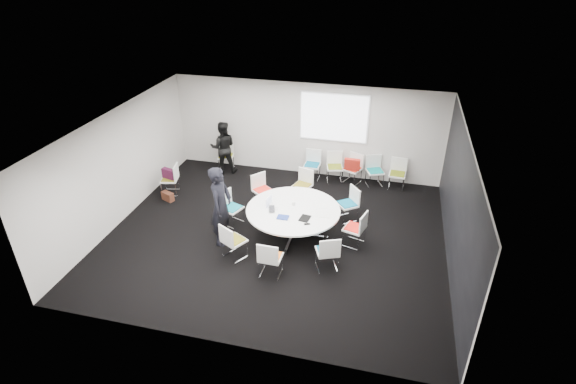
% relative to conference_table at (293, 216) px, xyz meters
% --- Properties ---
extents(room_shell, '(8.08, 7.08, 2.88)m').
position_rel_conference_table_xyz_m(room_shell, '(-0.31, -0.09, 0.86)').
color(room_shell, black).
rests_on(room_shell, ground).
extents(conference_table, '(2.23, 2.23, 0.73)m').
position_rel_conference_table_xyz_m(conference_table, '(0.00, 0.00, 0.00)').
color(conference_table, silver).
rests_on(conference_table, ground).
extents(projection_screen, '(1.90, 0.03, 1.35)m').
position_rel_conference_table_xyz_m(projection_screen, '(0.40, 3.37, 1.31)').
color(projection_screen, white).
rests_on(projection_screen, room_shell).
extents(chair_ring_a, '(0.56, 0.57, 0.88)m').
position_rel_conference_table_xyz_m(chair_ring_a, '(1.48, -0.04, -0.27)').
color(chair_ring_a, silver).
rests_on(chair_ring_a, ground).
extents(chair_ring_b, '(0.64, 0.64, 0.88)m').
position_rel_conference_table_xyz_m(chair_ring_b, '(1.18, 1.02, -0.27)').
color(chair_ring_b, silver).
rests_on(chair_ring_b, ground).
extents(chair_ring_c, '(0.57, 0.56, 0.88)m').
position_rel_conference_table_xyz_m(chair_ring_c, '(-0.14, 1.71, -0.27)').
color(chair_ring_c, silver).
rests_on(chair_ring_c, ground).
extents(chair_ring_d, '(0.64, 0.64, 0.88)m').
position_rel_conference_table_xyz_m(chair_ring_d, '(-1.11, 1.19, -0.27)').
color(chair_ring_d, silver).
rests_on(chair_ring_d, ground).
extents(chair_ring_e, '(0.58, 0.59, 0.88)m').
position_rel_conference_table_xyz_m(chair_ring_e, '(-1.61, 0.13, -0.27)').
color(chair_ring_e, silver).
rests_on(chair_ring_e, ground).
extents(chair_ring_f, '(0.62, 0.62, 0.88)m').
position_rel_conference_table_xyz_m(chair_ring_f, '(-1.08, -1.17, -0.27)').
color(chair_ring_f, silver).
rests_on(chair_ring_f, ground).
extents(chair_ring_g, '(0.47, 0.46, 0.88)m').
position_rel_conference_table_xyz_m(chair_ring_g, '(-0.12, -1.57, -0.27)').
color(chair_ring_g, silver).
rests_on(chair_ring_g, ground).
extents(chair_ring_h, '(0.60, 0.59, 0.88)m').
position_rel_conference_table_xyz_m(chair_ring_h, '(1.01, -1.08, -0.27)').
color(chair_ring_h, silver).
rests_on(chair_ring_h, ground).
extents(chair_back_a, '(0.47, 0.46, 0.88)m').
position_rel_conference_table_xyz_m(chair_back_a, '(-0.13, 3.04, -0.27)').
color(chair_back_a, silver).
rests_on(chair_back_a, ground).
extents(chair_back_b, '(0.55, 0.54, 0.88)m').
position_rel_conference_table_xyz_m(chair_back_b, '(0.54, 3.05, -0.27)').
color(chair_back_b, silver).
rests_on(chair_back_b, ground).
extents(chair_back_c, '(0.60, 0.60, 0.88)m').
position_rel_conference_table_xyz_m(chair_back_c, '(1.07, 3.07, -0.27)').
color(chair_back_c, silver).
rests_on(chair_back_c, ground).
extents(chair_back_d, '(0.60, 0.59, 0.88)m').
position_rel_conference_table_xyz_m(chair_back_d, '(1.71, 3.07, -0.27)').
color(chair_back_d, silver).
rests_on(chair_back_d, ground).
extents(chair_back_e, '(0.49, 0.48, 0.88)m').
position_rel_conference_table_xyz_m(chair_back_e, '(2.35, 3.03, -0.27)').
color(chair_back_e, silver).
rests_on(chair_back_e, ground).
extents(chair_spare_left, '(0.54, 0.55, 0.88)m').
position_rel_conference_table_xyz_m(chair_spare_left, '(-3.82, 1.20, -0.27)').
color(chair_spare_left, silver).
rests_on(chair_spare_left, ground).
extents(chair_person_back, '(0.54, 0.53, 0.88)m').
position_rel_conference_table_xyz_m(chair_person_back, '(-2.86, 3.04, -0.27)').
color(chair_person_back, silver).
rests_on(chair_person_back, ground).
extents(person_main, '(0.49, 0.73, 1.94)m').
position_rel_conference_table_xyz_m(person_main, '(-1.55, -0.64, 0.43)').
color(person_main, black).
rests_on(person_main, ground).
extents(person_back, '(0.94, 0.82, 1.62)m').
position_rel_conference_table_xyz_m(person_back, '(-2.85, 2.87, 0.27)').
color(person_back, black).
rests_on(person_back, ground).
extents(laptop, '(0.30, 0.38, 0.03)m').
position_rel_conference_table_xyz_m(laptop, '(-0.44, -0.13, 0.20)').
color(laptop, '#333338').
rests_on(laptop, conference_table).
extents(laptop_lid, '(0.07, 0.30, 0.22)m').
position_rel_conference_table_xyz_m(laptop_lid, '(-0.60, 0.02, 0.32)').
color(laptop_lid, silver).
rests_on(laptop_lid, conference_table).
extents(notebook_black, '(0.26, 0.33, 0.02)m').
position_rel_conference_table_xyz_m(notebook_black, '(0.35, -0.34, 0.20)').
color(notebook_black, black).
rests_on(notebook_black, conference_table).
extents(tablet_folio, '(0.26, 0.20, 0.03)m').
position_rel_conference_table_xyz_m(tablet_folio, '(-0.14, -0.42, 0.20)').
color(tablet_folio, navy).
rests_on(tablet_folio, conference_table).
extents(papers_right, '(0.36, 0.32, 0.00)m').
position_rel_conference_table_xyz_m(papers_right, '(0.61, 0.27, 0.19)').
color(papers_right, white).
rests_on(papers_right, conference_table).
extents(papers_front, '(0.31, 0.23, 0.00)m').
position_rel_conference_table_xyz_m(papers_front, '(0.74, -0.10, 0.19)').
color(papers_front, silver).
rests_on(papers_front, conference_table).
extents(cup, '(0.08, 0.08, 0.09)m').
position_rel_conference_table_xyz_m(cup, '(-0.04, 0.19, 0.23)').
color(cup, white).
rests_on(cup, conference_table).
extents(phone, '(0.16, 0.12, 0.01)m').
position_rel_conference_table_xyz_m(phone, '(0.45, -0.56, 0.19)').
color(phone, black).
rests_on(phone, conference_table).
extents(maroon_bag, '(0.42, 0.25, 0.28)m').
position_rel_conference_table_xyz_m(maroon_bag, '(-3.83, 1.20, 0.08)').
color(maroon_bag, '#40112B').
rests_on(maroon_bag, chair_spare_left).
extents(brown_bag, '(0.39, 0.29, 0.24)m').
position_rel_conference_table_xyz_m(brown_bag, '(-3.74, 0.81, -0.42)').
color(brown_bag, '#432115').
rests_on(brown_bag, ground).
extents(red_jacket, '(0.45, 0.18, 0.36)m').
position_rel_conference_table_xyz_m(red_jacket, '(1.06, 2.84, 0.16)').
color(red_jacket, '#AD2015').
rests_on(red_jacket, chair_back_c).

